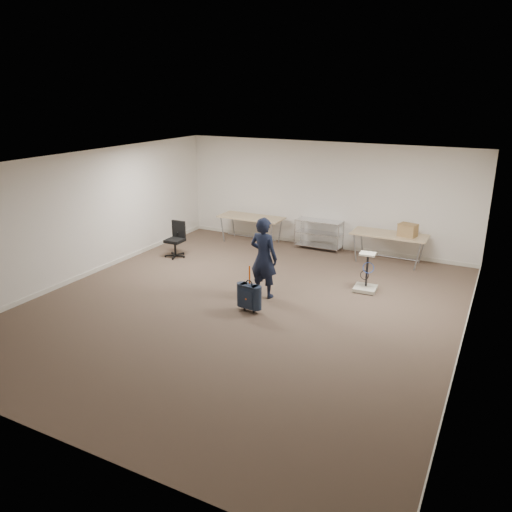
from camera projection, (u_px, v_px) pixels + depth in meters
The scene contains 10 objects.
ground at pixel (243, 306), 9.81m from camera, with size 9.00×9.00×0.00m, color #4A372D.
room_shell at pixel (273, 281), 10.96m from camera, with size 8.00×9.00×9.00m.
folding_table_left at pixel (251, 218), 13.76m from camera, with size 1.80×0.75×0.73m.
folding_table_right at pixel (389, 236), 12.11m from camera, with size 1.80×0.75×0.73m.
wire_shelf at pixel (319, 233), 13.22m from camera, with size 1.22×0.47×0.80m.
person at pixel (264, 258), 10.05m from camera, with size 0.61×0.40×1.67m, color black.
suitcase at pixel (249, 296), 9.49m from camera, with size 0.36×0.23×0.92m.
office_chair at pixel (176, 246), 12.69m from camera, with size 0.55×0.55×0.90m.
equipment_cart at pixel (366, 281), 10.50m from camera, with size 0.49×0.49×0.84m.
cardboard_box at pixel (408, 230), 11.85m from camera, with size 0.41×0.30×0.30m, color #A4764C.
Camera 1 is at (4.33, -7.89, 4.04)m, focal length 35.00 mm.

